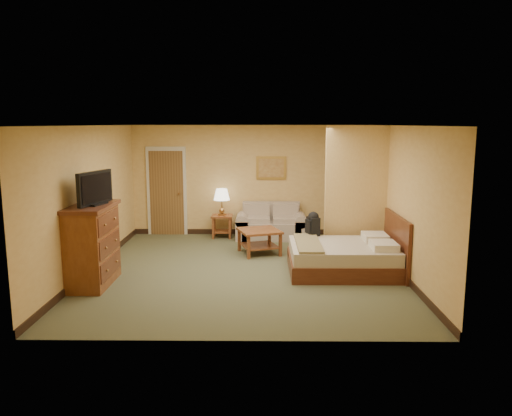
{
  "coord_description": "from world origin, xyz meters",
  "views": [
    {
      "loc": [
        0.3,
        -8.76,
        2.64
      ],
      "look_at": [
        0.2,
        0.6,
        1.05
      ],
      "focal_mm": 35.0,
      "sensor_mm": 36.0,
      "label": 1
    }
  ],
  "objects_px": {
    "coffee_table": "(259,236)",
    "bed": "(346,257)",
    "dresser": "(92,245)",
    "loveseat": "(271,227)"
  },
  "relations": [
    {
      "from": "loveseat",
      "to": "bed",
      "type": "distance_m",
      "value": 2.97
    },
    {
      "from": "loveseat",
      "to": "dresser",
      "type": "relative_size",
      "value": 1.22
    },
    {
      "from": "coffee_table",
      "to": "dresser",
      "type": "bearing_deg",
      "value": -143.66
    },
    {
      "from": "loveseat",
      "to": "bed",
      "type": "xyz_separation_m",
      "value": [
        1.29,
        -2.67,
        0.02
      ]
    },
    {
      "from": "dresser",
      "to": "bed",
      "type": "height_order",
      "value": "dresser"
    },
    {
      "from": "coffee_table",
      "to": "dresser",
      "type": "height_order",
      "value": "dresser"
    },
    {
      "from": "dresser",
      "to": "bed",
      "type": "distance_m",
      "value": 4.38
    },
    {
      "from": "coffee_table",
      "to": "bed",
      "type": "distance_m",
      "value": 2.01
    },
    {
      "from": "loveseat",
      "to": "dresser",
      "type": "bearing_deg",
      "value": -131.38
    },
    {
      "from": "coffee_table",
      "to": "bed",
      "type": "height_order",
      "value": "bed"
    }
  ]
}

